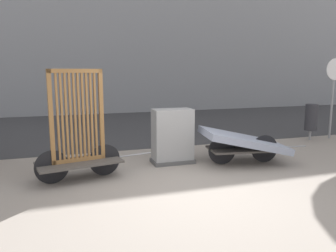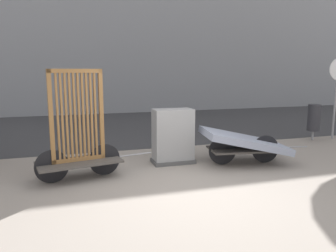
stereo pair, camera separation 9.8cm
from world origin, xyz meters
The scene contains 7 objects.
ground_plane centered at (0.00, 0.00, 0.00)m, with size 60.00×60.00×0.00m, color gray.
road_strip centered at (0.00, 6.61, 0.00)m, with size 56.00×7.20×0.01m.
bike_cart_with_bedframe centered at (-1.66, 1.14, 0.68)m, with size 2.18×0.97×1.96m.
bike_cart_with_mattress centered at (1.67, 1.14, 0.45)m, with size 2.34×1.31×0.75m.
utility_cabinet centered at (0.26, 1.63, 0.53)m, with size 0.88×0.50×1.14m.
trash_bin centered at (4.72, 2.66, 0.63)m, with size 0.34×0.34×1.01m.
sign_post centered at (5.41, 2.65, 1.54)m, with size 0.60×0.06×2.32m.
Camera 1 is at (-1.92, -4.72, 1.92)m, focal length 35.00 mm.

